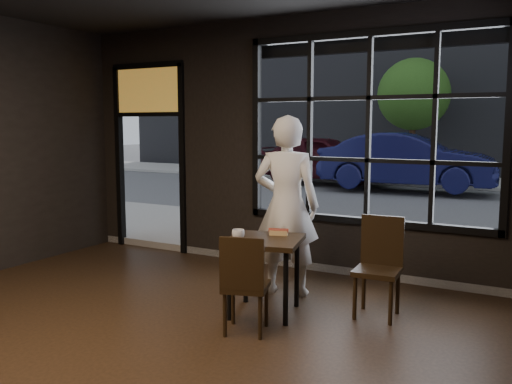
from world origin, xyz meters
The scene contains 13 objects.
floor centered at (0.00, 0.00, -0.01)m, with size 6.00×7.00×0.02m, color black.
window_frame centered at (1.20, 3.50, 1.80)m, with size 3.06×0.12×2.28m, color black.
stained_transom centered at (-2.10, 3.50, 2.35)m, with size 1.20×0.06×0.70m, color orange.
street_asphalt centered at (0.00, 24.00, -0.02)m, with size 60.00×41.00×0.04m, color #545456.
cafe_table centered at (0.70, 1.82, 0.38)m, with size 0.70×0.70×0.76m, color black.
chair_near centered at (0.79, 1.31, 0.45)m, with size 0.39×0.39×0.90m, color black.
chair_window centered at (1.71, 2.26, 0.48)m, with size 0.42×0.42×0.97m, color black.
man centered at (0.61, 2.50, 0.98)m, with size 0.71×0.47×1.96m, color silver.
hotdog centered at (0.76, 2.01, 0.79)m, with size 0.20×0.08×0.06m, color tan, non-canonical shape.
cup centered at (0.50, 1.65, 0.80)m, with size 0.12×0.12×0.10m, color silver.
navy_car centered at (-0.33, 12.02, 0.86)m, with size 1.61×4.62×1.52m, color #0E1038.
maroon_car centered at (-3.06, 12.74, 0.81)m, with size 1.68×4.17×1.42m, color black.
tree_left centered at (-0.97, 15.34, 2.79)m, with size 2.32×2.32×3.96m.
Camera 1 is at (3.12, -2.76, 1.87)m, focal length 38.00 mm.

